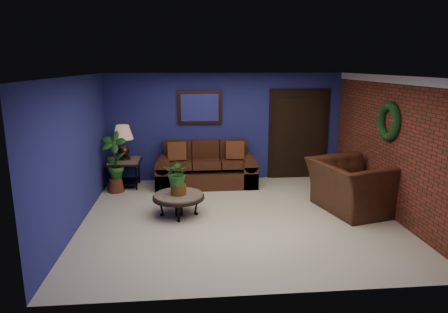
{
  "coord_description": "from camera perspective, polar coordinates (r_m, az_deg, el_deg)",
  "views": [
    {
      "loc": [
        -0.88,
        -6.71,
        2.69
      ],
      "look_at": [
        -0.22,
        0.55,
        1.0
      ],
      "focal_mm": 32.0,
      "sensor_mm": 36.0,
      "label": 1
    }
  ],
  "objects": [
    {
      "name": "side_chair",
      "position": [
        9.16,
        2.01,
        -0.34
      ],
      "size": [
        0.49,
        0.49,
        1.01
      ],
      "rotation": [
        0.0,
        0.0,
        -0.16
      ],
      "color": "#5C2E1A",
      "rests_on": "ground"
    },
    {
      "name": "wall_right_brick",
      "position": [
        7.77,
        22.75,
        1.34
      ],
      "size": [
        0.04,
        5.0,
        2.5
      ],
      "primitive_type": "cube",
      "color": "maroon",
      "rests_on": "ground"
    },
    {
      "name": "wall_left",
      "position": [
        7.12,
        -20.34,
        0.55
      ],
      "size": [
        0.04,
        5.0,
        2.5
      ],
      "primitive_type": "cube",
      "color": "navy",
      "rests_on": "ground"
    },
    {
      "name": "coffee_plant",
      "position": [
        7.17,
        -6.59,
        -2.65
      ],
      "size": [
        0.5,
        0.44,
        0.66
      ],
      "color": "brown",
      "rests_on": "coffee_table"
    },
    {
      "name": "tall_plant",
      "position": [
        8.79,
        -15.38,
        -0.55
      ],
      "size": [
        0.63,
        0.5,
        1.31
      ],
      "color": "brown",
      "rests_on": "ground"
    },
    {
      "name": "crown_molding",
      "position": [
        7.62,
        23.34,
        10.05
      ],
      "size": [
        0.03,
        5.0,
        0.14
      ],
      "primitive_type": "cube",
      "color": "white",
      "rests_on": "wall_right_brick"
    },
    {
      "name": "ceiling",
      "position": [
        6.77,
        2.29,
        11.43
      ],
      "size": [
        5.5,
        5.0,
        0.02
      ],
      "primitive_type": "cube",
      "color": "silver",
      "rests_on": "wall_back"
    },
    {
      "name": "closet_door",
      "position": [
        9.69,
        10.61,
        3.09
      ],
      "size": [
        1.44,
        0.06,
        2.18
      ],
      "primitive_type": "cube",
      "color": "black",
      "rests_on": "wall_back"
    },
    {
      "name": "armchair",
      "position": [
        7.83,
        17.84,
        -4.06
      ],
      "size": [
        1.58,
        1.72,
        0.94
      ],
      "primitive_type": "imported",
      "rotation": [
        0.0,
        0.0,
        1.82
      ],
      "color": "#421F13",
      "rests_on": "ground"
    },
    {
      "name": "floor_plant",
      "position": [
        9.39,
        15.09,
        -1.64
      ],
      "size": [
        0.36,
        0.3,
        0.76
      ],
      "color": "brown",
      "rests_on": "ground"
    },
    {
      "name": "coffee_table",
      "position": [
        7.29,
        -6.5,
        -5.8
      ],
      "size": [
        0.94,
        0.94,
        0.4
      ],
      "rotation": [
        0.0,
        0.0,
        -0.06
      ],
      "color": "#544F49",
      "rests_on": "ground"
    },
    {
      "name": "floor",
      "position": [
        7.29,
        2.11,
        -8.62
      ],
      "size": [
        5.5,
        5.5,
        0.0
      ],
      "primitive_type": "plane",
      "color": "beige",
      "rests_on": "ground"
    },
    {
      "name": "wall_back",
      "position": [
        9.37,
        0.22,
        4.21
      ],
      "size": [
        5.5,
        0.04,
        2.5
      ],
      "primitive_type": "cube",
      "color": "navy",
      "rests_on": "ground"
    },
    {
      "name": "wreath",
      "position": [
        7.71,
        22.48,
        4.69
      ],
      "size": [
        0.16,
        0.72,
        0.72
      ],
      "primitive_type": "torus",
      "rotation": [
        0.0,
        1.57,
        0.0
      ],
      "color": "black",
      "rests_on": "wall_right_brick"
    },
    {
      "name": "table_lamp",
      "position": [
        9.02,
        -14.22,
        2.57
      ],
      "size": [
        0.44,
        0.44,
        0.74
      ],
      "color": "#3F2414",
      "rests_on": "end_table"
    },
    {
      "name": "sofa",
      "position": [
        9.12,
        -2.57,
        -1.96
      ],
      "size": [
        2.24,
        0.97,
        1.01
      ],
      "color": "#421F13",
      "rests_on": "ground"
    },
    {
      "name": "wall_mirror",
      "position": [
        9.23,
        -3.49,
        7.0
      ],
      "size": [
        1.02,
        0.06,
        0.77
      ],
      "primitive_type": "cube",
      "color": "#3F2414",
      "rests_on": "wall_back"
    },
    {
      "name": "end_table",
      "position": [
        9.15,
        -14.0,
        -1.29
      ],
      "size": [
        0.69,
        0.69,
        0.63
      ],
      "color": "#544F49",
      "rests_on": "ground"
    }
  ]
}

